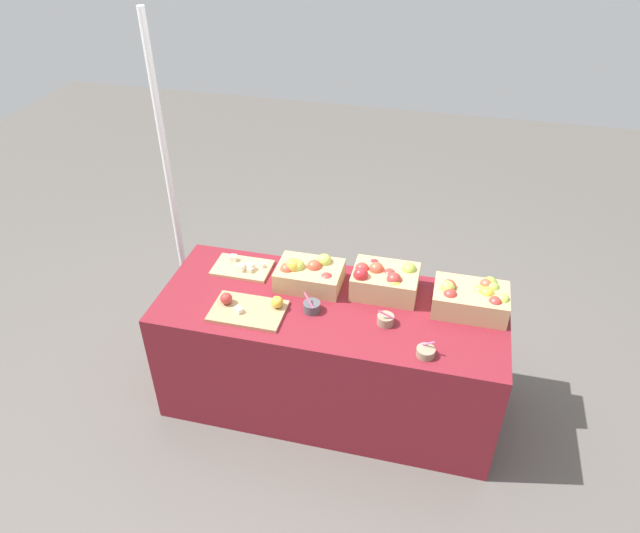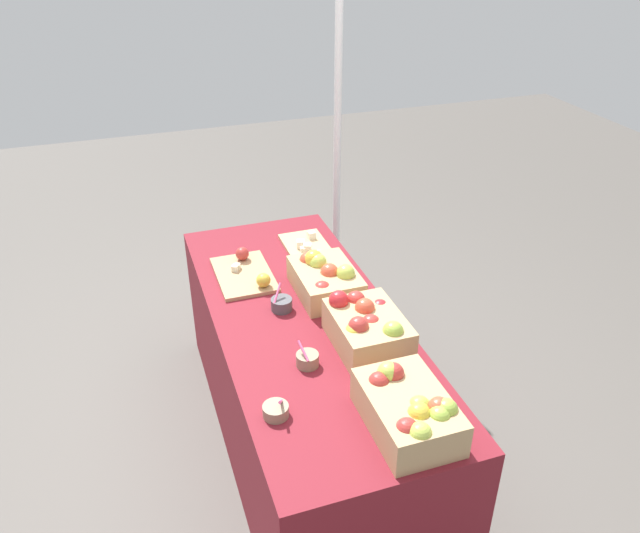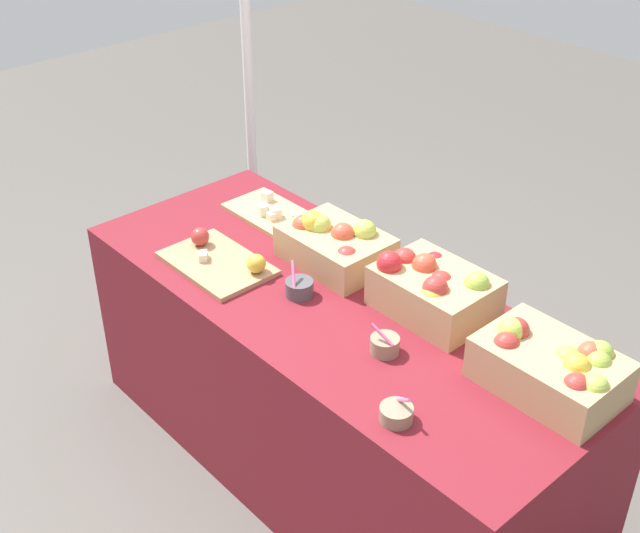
{
  "view_description": "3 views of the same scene",
  "coord_description": "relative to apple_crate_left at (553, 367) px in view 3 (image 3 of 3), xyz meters",
  "views": [
    {
      "loc": [
        0.53,
        -2.44,
        2.77
      ],
      "look_at": [
        -0.08,
        0.07,
        0.93
      ],
      "focal_mm": 33.08,
      "sensor_mm": 36.0,
      "label": 1
    },
    {
      "loc": [
        2.14,
        -0.66,
        2.3
      ],
      "look_at": [
        0.02,
        0.06,
        0.99
      ],
      "focal_mm": 35.61,
      "sensor_mm": 36.0,
      "label": 2
    },
    {
      "loc": [
        1.65,
        -1.56,
        2.29
      ],
      "look_at": [
        -0.07,
        -0.0,
        0.83
      ],
      "focal_mm": 47.15,
      "sensor_mm": 36.0,
      "label": 3
    }
  ],
  "objects": [
    {
      "name": "sample_bowl_far",
      "position": [
        -0.43,
        -0.22,
        -0.05
      ],
      "size": [
        0.09,
        0.09,
        0.1
      ],
      "color": "gray",
      "rests_on": "table"
    },
    {
      "name": "apple_crate_left",
      "position": [
        0.0,
        0.0,
        0.0
      ],
      "size": [
        0.39,
        0.26,
        0.18
      ],
      "color": "tan",
      "rests_on": "table"
    },
    {
      "name": "cutting_board_back",
      "position": [
        -1.32,
        0.06,
        -0.07
      ],
      "size": [
        0.34,
        0.22,
        0.06
      ],
      "color": "tan",
      "rests_on": "table"
    },
    {
      "name": "sample_bowl_near",
      "position": [
        -0.2,
        -0.41,
        -0.06
      ],
      "size": [
        0.09,
        0.09,
        0.09
      ],
      "color": "gray",
      "rests_on": "table"
    },
    {
      "name": "tent_pole",
      "position": [
        -1.92,
        0.45,
        0.22
      ],
      "size": [
        0.04,
        0.04,
        2.09
      ],
      "primitive_type": "cylinder",
      "color": "white",
      "rests_on": "ground_plane"
    },
    {
      "name": "apple_crate_right",
      "position": [
        -0.9,
        0.01,
        -0.01
      ],
      "size": [
        0.36,
        0.26,
        0.17
      ],
      "color": "tan",
      "rests_on": "table"
    },
    {
      "name": "cutting_board_front",
      "position": [
        -1.15,
        -0.29,
        -0.06
      ],
      "size": [
        0.39,
        0.26,
        0.08
      ],
      "color": "tan",
      "rests_on": "table"
    },
    {
      "name": "table",
      "position": [
        -0.74,
        -0.13,
        -0.45
      ],
      "size": [
        1.9,
        0.76,
        0.74
      ],
      "primitive_type": "cube",
      "color": "maroon",
      "rests_on": "ground_plane"
    },
    {
      "name": "apple_crate_middle",
      "position": [
        -0.48,
        0.04,
        0.0
      ],
      "size": [
        0.36,
        0.27,
        0.19
      ],
      "color": "tan",
      "rests_on": "table"
    },
    {
      "name": "sample_bowl_mid",
      "position": [
        -0.83,
        -0.21,
        -0.05
      ],
      "size": [
        0.09,
        0.09,
        0.11
      ],
      "color": "#4C4C51",
      "rests_on": "table"
    },
    {
      "name": "ground_plane",
      "position": [
        -0.74,
        -0.13,
        -0.82
      ],
      "size": [
        10.0,
        10.0,
        0.0
      ],
      "primitive_type": "plane",
      "color": "#56514C"
    }
  ]
}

